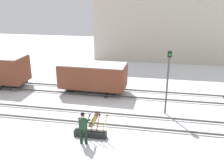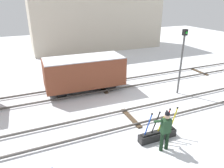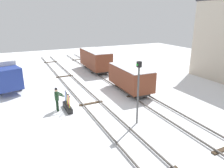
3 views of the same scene
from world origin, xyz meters
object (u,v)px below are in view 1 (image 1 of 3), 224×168
(switch_lever_frame, at_px, (91,133))
(freight_car_back_track, at_px, (93,76))
(signal_post, at_px, (168,77))
(rail_worker, at_px, (83,126))

(switch_lever_frame, xyz_separation_m, freight_car_back_track, (-1.46, 6.28, 1.09))
(freight_car_back_track, bearing_deg, signal_post, -24.65)
(rail_worker, xyz_separation_m, signal_post, (4.22, 4.25, 1.48))
(rail_worker, relative_size, freight_car_back_track, 0.35)
(rail_worker, height_order, signal_post, signal_post)
(signal_post, relative_size, freight_car_back_track, 0.80)
(rail_worker, bearing_deg, switch_lever_frame, 75.54)
(switch_lever_frame, height_order, freight_car_back_track, freight_car_back_track)
(switch_lever_frame, height_order, signal_post, signal_post)
(rail_worker, xyz_separation_m, freight_car_back_track, (-1.28, 6.96, 0.32))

